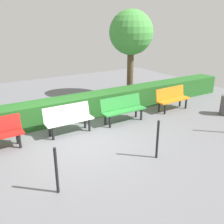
{
  "coord_description": "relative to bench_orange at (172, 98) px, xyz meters",
  "views": [
    {
      "loc": [
        2.65,
        6.01,
        3.25
      ],
      "look_at": [
        -1.23,
        -0.26,
        0.55
      ],
      "focal_mm": 40.33,
      "sensor_mm": 36.0,
      "label": 1
    }
  ],
  "objects": [
    {
      "name": "ground_plane",
      "position": [
        4.1,
        0.57,
        -0.48
      ],
      "size": [
        17.24,
        17.24,
        0.0
      ],
      "primitive_type": "plane",
      "color": "slate"
    },
    {
      "name": "bench_orange",
      "position": [
        0.0,
        0.0,
        0.0
      ],
      "size": [
        1.46,
        0.51,
        0.86
      ],
      "rotation": [
        0.0,
        0.0,
        0.04
      ],
      "color": "orange",
      "rests_on": "ground_plane"
    },
    {
      "name": "bench_green",
      "position": [
        2.27,
        0.01,
        0.0
      ],
      "size": [
        1.57,
        0.47,
        0.86
      ],
      "rotation": [
        0.0,
        0.0,
        0.0
      ],
      "color": "#2D8C38",
      "rests_on": "ground_plane"
    },
    {
      "name": "bench_white",
      "position": [
        4.17,
        -0.1,
        0.0
      ],
      "size": [
        1.47,
        0.47,
        0.86
      ],
      "rotation": [
        0.0,
        0.0,
        0.0
      ],
      "color": "white",
      "rests_on": "ground_plane"
    },
    {
      "name": "hedge_row",
      "position": [
        3.18,
        -1.12,
        -0.09
      ],
      "size": [
        13.24,
        0.79,
        0.77
      ],
      "primitive_type": "cube",
      "color": "#266023",
      "rests_on": "ground_plane"
    },
    {
      "name": "tree_near",
      "position": [
        0.3,
        -2.33,
        2.25
      ],
      "size": [
        1.85,
        1.85,
        3.69
      ],
      "color": "brown",
      "rests_on": "ground_plane"
    },
    {
      "name": "railing_post_mid",
      "position": [
        2.89,
        2.45,
        0.02
      ],
      "size": [
        0.06,
        0.06,
        1.0
      ],
      "primitive_type": "cylinder",
      "color": "black",
      "rests_on": "ground_plane"
    },
    {
      "name": "railing_post_far",
      "position": [
        5.47,
        2.45,
        0.02
      ],
      "size": [
        0.06,
        0.06,
        1.0
      ],
      "primitive_type": "cylinder",
      "color": "black",
      "rests_on": "ground_plane"
    }
  ]
}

